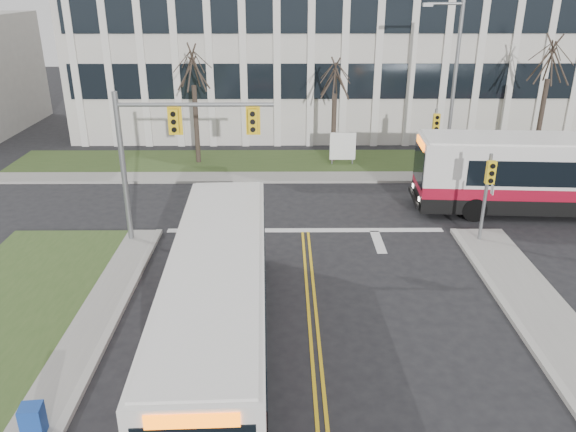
{
  "coord_description": "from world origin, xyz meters",
  "views": [
    {
      "loc": [
        -0.91,
        -14.1,
        9.99
      ],
      "look_at": [
        -0.77,
        5.05,
        2.0
      ],
      "focal_mm": 35.0,
      "sensor_mm": 36.0,
      "label": 1
    }
  ],
  "objects_px": {
    "bus_main": "(219,306)",
    "newspaper_box_blue": "(33,423)",
    "directory_sign": "(343,147)",
    "bus_cross": "(562,177)",
    "streetlight": "(451,80)"
  },
  "relations": [
    {
      "from": "directory_sign",
      "to": "bus_cross",
      "type": "xyz_separation_m",
      "value": [
        9.38,
        -7.24,
        0.58
      ]
    },
    {
      "from": "directory_sign",
      "to": "newspaper_box_blue",
      "type": "bearing_deg",
      "value": -113.56
    },
    {
      "from": "bus_cross",
      "to": "newspaper_box_blue",
      "type": "distance_m",
      "value": 23.43
    },
    {
      "from": "streetlight",
      "to": "bus_main",
      "type": "distance_m",
      "value": 20.21
    },
    {
      "from": "bus_main",
      "to": "newspaper_box_blue",
      "type": "xyz_separation_m",
      "value": [
        -4.05,
        -3.32,
        -1.11
      ]
    },
    {
      "from": "streetlight",
      "to": "newspaper_box_blue",
      "type": "distance_m",
      "value": 25.36
    },
    {
      "from": "streetlight",
      "to": "bus_cross",
      "type": "height_order",
      "value": "streetlight"
    },
    {
      "from": "directory_sign",
      "to": "bus_main",
      "type": "bearing_deg",
      "value": -106.26
    },
    {
      "from": "bus_main",
      "to": "bus_cross",
      "type": "relative_size",
      "value": 0.91
    },
    {
      "from": "directory_sign",
      "to": "newspaper_box_blue",
      "type": "relative_size",
      "value": 2.11
    },
    {
      "from": "streetlight",
      "to": "newspaper_box_blue",
      "type": "relative_size",
      "value": 9.68
    },
    {
      "from": "streetlight",
      "to": "bus_main",
      "type": "bearing_deg",
      "value": -122.84
    },
    {
      "from": "bus_main",
      "to": "directory_sign",
      "type": "bearing_deg",
      "value": 71.62
    },
    {
      "from": "directory_sign",
      "to": "newspaper_box_blue",
      "type": "xyz_separation_m",
      "value": [
        -9.3,
        -21.32,
        -0.7
      ]
    },
    {
      "from": "streetlight",
      "to": "directory_sign",
      "type": "xyz_separation_m",
      "value": [
        -5.53,
        1.3,
        -4.02
      ]
    }
  ]
}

